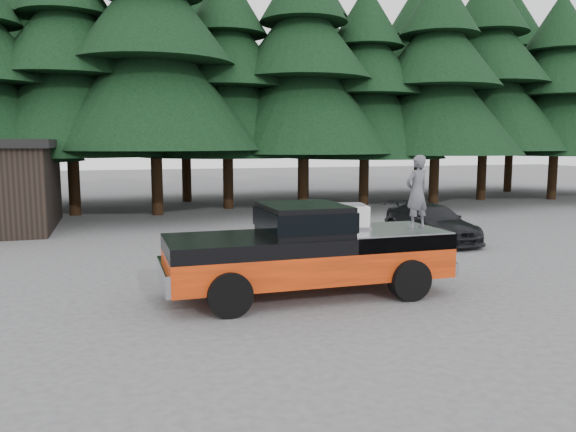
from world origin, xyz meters
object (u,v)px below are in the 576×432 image
object	(u,v)px
pickup_truck	(307,264)
air_compressor	(351,218)
man_on_bed	(417,192)
parked_car	(431,223)

from	to	relation	value
pickup_truck	air_compressor	world-z (taller)	air_compressor
man_on_bed	parked_car	xyz separation A→B (m)	(3.63, 5.22, -1.53)
air_compressor	man_on_bed	distance (m)	1.51
air_compressor	parked_car	bearing A→B (deg)	53.65
man_on_bed	air_compressor	bearing A→B (deg)	-33.13
pickup_truck	air_compressor	distance (m)	1.42
pickup_truck	parked_car	xyz separation A→B (m)	(6.04, 5.03, -0.07)
pickup_truck	parked_car	size ratio (longest dim) A/B	1.47
man_on_bed	pickup_truck	bearing A→B (deg)	-19.85
pickup_truck	man_on_bed	bearing A→B (deg)	-4.51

